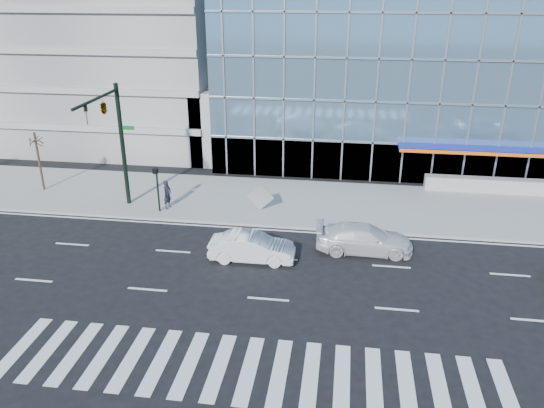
{
  "coord_description": "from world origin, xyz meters",
  "views": [
    {
      "loc": [
        3.24,
        -25.18,
        14.01
      ],
      "look_at": [
        -0.83,
        3.0,
        1.94
      ],
      "focal_mm": 35.0,
      "sensor_mm": 36.0,
      "label": 1
    }
  ],
  "objects_px": {
    "street_tree_near": "(35,140)",
    "white_suv": "(364,239)",
    "ped_signal_post": "(157,182)",
    "white_sedan": "(252,247)",
    "pedestrian": "(167,194)",
    "tilted_panel": "(260,197)",
    "traffic_signal": "(110,120)"
  },
  "relations": [
    {
      "from": "ped_signal_post",
      "to": "pedestrian",
      "type": "xyz_separation_m",
      "value": [
        0.4,
        0.62,
        -1.04
      ]
    },
    {
      "from": "white_suv",
      "to": "white_sedan",
      "type": "distance_m",
      "value": 6.29
    },
    {
      "from": "ped_signal_post",
      "to": "street_tree_near",
      "type": "bearing_deg",
      "value": 164.94
    },
    {
      "from": "white_suv",
      "to": "pedestrian",
      "type": "distance_m",
      "value": 13.28
    },
    {
      "from": "tilted_panel",
      "to": "street_tree_near",
      "type": "bearing_deg",
      "value": 175.81
    },
    {
      "from": "street_tree_near",
      "to": "white_suv",
      "type": "relative_size",
      "value": 0.79
    },
    {
      "from": "pedestrian",
      "to": "tilted_panel",
      "type": "distance_m",
      "value": 6.09
    },
    {
      "from": "white_suv",
      "to": "tilted_panel",
      "type": "relative_size",
      "value": 4.1
    },
    {
      "from": "white_suv",
      "to": "tilted_panel",
      "type": "xyz_separation_m",
      "value": [
        -6.6,
        4.53,
        0.3
      ]
    },
    {
      "from": "traffic_signal",
      "to": "white_suv",
      "type": "relative_size",
      "value": 1.5
    },
    {
      "from": "ped_signal_post",
      "to": "tilted_panel",
      "type": "distance_m",
      "value": 6.65
    },
    {
      "from": "pedestrian",
      "to": "street_tree_near",
      "type": "bearing_deg",
      "value": 94.93
    },
    {
      "from": "ped_signal_post",
      "to": "white_suv",
      "type": "height_order",
      "value": "ped_signal_post"
    },
    {
      "from": "street_tree_near",
      "to": "pedestrian",
      "type": "xyz_separation_m",
      "value": [
        9.9,
        -1.94,
        -2.68
      ]
    },
    {
      "from": "traffic_signal",
      "to": "white_sedan",
      "type": "xyz_separation_m",
      "value": [
        9.56,
        -4.88,
        -5.41
      ]
    },
    {
      "from": "ped_signal_post",
      "to": "traffic_signal",
      "type": "bearing_deg",
      "value": -171.48
    },
    {
      "from": "traffic_signal",
      "to": "street_tree_near",
      "type": "xyz_separation_m",
      "value": [
        -7.0,
        2.93,
        -2.39
      ]
    },
    {
      "from": "ped_signal_post",
      "to": "tilted_panel",
      "type": "bearing_deg",
      "value": 10.12
    },
    {
      "from": "street_tree_near",
      "to": "white_suv",
      "type": "bearing_deg",
      "value": -14.74
    },
    {
      "from": "traffic_signal",
      "to": "ped_signal_post",
      "type": "relative_size",
      "value": 2.67
    },
    {
      "from": "ped_signal_post",
      "to": "street_tree_near",
      "type": "distance_m",
      "value": 9.97
    },
    {
      "from": "ped_signal_post",
      "to": "white_suv",
      "type": "distance_m",
      "value": 13.56
    },
    {
      "from": "white_suv",
      "to": "pedestrian",
      "type": "relative_size",
      "value": 2.8
    },
    {
      "from": "traffic_signal",
      "to": "tilted_panel",
      "type": "xyz_separation_m",
      "value": [
        8.96,
        1.53,
        -5.1
      ]
    },
    {
      "from": "street_tree_near",
      "to": "white_sedan",
      "type": "distance_m",
      "value": 18.56
    },
    {
      "from": "traffic_signal",
      "to": "street_tree_near",
      "type": "relative_size",
      "value": 1.89
    },
    {
      "from": "ped_signal_post",
      "to": "white_sedan",
      "type": "relative_size",
      "value": 0.65
    },
    {
      "from": "ped_signal_post",
      "to": "white_suv",
      "type": "bearing_deg",
      "value": -14.51
    },
    {
      "from": "ped_signal_post",
      "to": "pedestrian",
      "type": "bearing_deg",
      "value": 57.24
    },
    {
      "from": "white_suv",
      "to": "white_sedan",
      "type": "relative_size",
      "value": 1.16
    },
    {
      "from": "ped_signal_post",
      "to": "white_suv",
      "type": "relative_size",
      "value": 0.56
    },
    {
      "from": "pedestrian",
      "to": "white_suv",
      "type": "bearing_deg",
      "value": -91.48
    }
  ]
}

